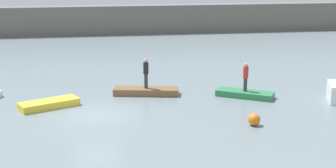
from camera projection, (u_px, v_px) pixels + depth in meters
ground_plane at (96, 115)px, 27.18m from camera, size 120.00×120.00×0.00m
embankment_wall at (92, 21)px, 53.60m from camera, size 80.00×1.20×3.02m
rowboat_yellow at (49, 104)px, 28.54m from camera, size 3.49×2.47×0.40m
rowboat_brown at (146, 91)px, 31.12m from camera, size 4.10×1.86×0.41m
rowboat_green at (245, 94)px, 30.61m from camera, size 3.50×2.74×0.37m
person_dark_shirt at (146, 72)px, 30.81m from camera, size 0.32×0.32×1.84m
person_red_shirt at (246, 76)px, 30.33m from camera, size 0.32×0.32×1.73m
mooring_buoy at (254, 119)px, 25.52m from camera, size 0.62×0.62×0.62m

